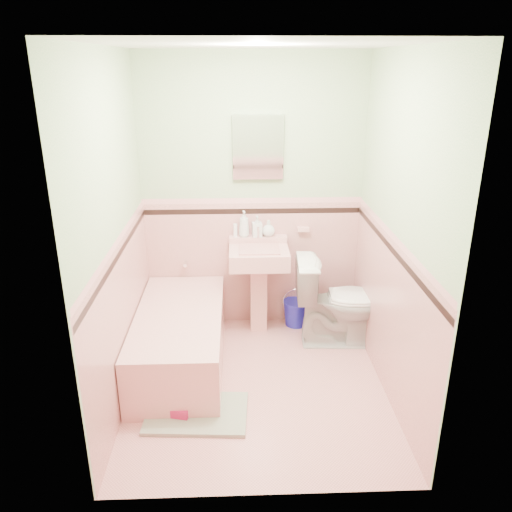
{
  "coord_description": "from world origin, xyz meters",
  "views": [
    {
      "loc": [
        -0.14,
        -3.41,
        2.4
      ],
      "look_at": [
        0.0,
        0.25,
        1.0
      ],
      "focal_mm": 35.77,
      "sensor_mm": 36.0,
      "label": 1
    }
  ],
  "objects_px": {
    "sink": "(259,291)",
    "bucket": "(296,313)",
    "bathtub": "(180,340)",
    "soap_bottle_right": "(268,228)",
    "medicine_cabinet": "(258,147)",
    "soap_bottle_left": "(244,224)",
    "toilet": "(341,301)",
    "shoe": "(178,412)",
    "soap_bottle_mid": "(257,226)"
  },
  "relations": [
    {
      "from": "medicine_cabinet",
      "to": "toilet",
      "type": "relative_size",
      "value": 0.68
    },
    {
      "from": "bathtub",
      "to": "bucket",
      "type": "xyz_separation_m",
      "value": [
        1.05,
        0.65,
        -0.1
      ]
    },
    {
      "from": "toilet",
      "to": "sink",
      "type": "bearing_deg",
      "value": 76.32
    },
    {
      "from": "soap_bottle_right",
      "to": "shoe",
      "type": "distance_m",
      "value": 1.85
    },
    {
      "from": "medicine_cabinet",
      "to": "soap_bottle_left",
      "type": "height_order",
      "value": "medicine_cabinet"
    },
    {
      "from": "soap_bottle_right",
      "to": "shoe",
      "type": "relative_size",
      "value": 0.93
    },
    {
      "from": "sink",
      "to": "shoe",
      "type": "bearing_deg",
      "value": -116.85
    },
    {
      "from": "toilet",
      "to": "soap_bottle_right",
      "type": "bearing_deg",
      "value": 60.59
    },
    {
      "from": "soap_bottle_left",
      "to": "soap_bottle_mid",
      "type": "bearing_deg",
      "value": 0.0
    },
    {
      "from": "soap_bottle_mid",
      "to": "bucket",
      "type": "height_order",
      "value": "soap_bottle_mid"
    },
    {
      "from": "shoe",
      "to": "medicine_cabinet",
      "type": "bearing_deg",
      "value": 80.11
    },
    {
      "from": "bathtub",
      "to": "sink",
      "type": "relative_size",
      "value": 1.79
    },
    {
      "from": "soap_bottle_left",
      "to": "toilet",
      "type": "xyz_separation_m",
      "value": [
        0.85,
        -0.39,
        -0.61
      ]
    },
    {
      "from": "soap_bottle_mid",
      "to": "soap_bottle_right",
      "type": "xyz_separation_m",
      "value": [
        0.1,
        0.0,
        -0.02
      ]
    },
    {
      "from": "sink",
      "to": "medicine_cabinet",
      "type": "distance_m",
      "value": 1.3
    },
    {
      "from": "bathtub",
      "to": "soap_bottle_right",
      "type": "xyz_separation_m",
      "value": [
        0.78,
        0.71,
        0.74
      ]
    },
    {
      "from": "soap_bottle_left",
      "to": "toilet",
      "type": "relative_size",
      "value": 0.3
    },
    {
      "from": "bucket",
      "to": "sink",
      "type": "bearing_deg",
      "value": -161.49
    },
    {
      "from": "bathtub",
      "to": "sink",
      "type": "height_order",
      "value": "sink"
    },
    {
      "from": "bathtub",
      "to": "soap_bottle_mid",
      "type": "height_order",
      "value": "soap_bottle_mid"
    },
    {
      "from": "sink",
      "to": "bathtub",
      "type": "bearing_deg",
      "value": -142.07
    },
    {
      "from": "soap_bottle_left",
      "to": "sink",
      "type": "bearing_deg",
      "value": -54.37
    },
    {
      "from": "bathtub",
      "to": "toilet",
      "type": "relative_size",
      "value": 1.85
    },
    {
      "from": "soap_bottle_right",
      "to": "sink",
      "type": "bearing_deg",
      "value": -117.99
    },
    {
      "from": "medicine_cabinet",
      "to": "soap_bottle_left",
      "type": "distance_m",
      "value": 0.7
    },
    {
      "from": "medicine_cabinet",
      "to": "toilet",
      "type": "xyz_separation_m",
      "value": [
        0.72,
        -0.42,
        -1.29
      ]
    },
    {
      "from": "bathtub",
      "to": "soap_bottle_left",
      "type": "relative_size",
      "value": 6.22
    },
    {
      "from": "bathtub",
      "to": "medicine_cabinet",
      "type": "height_order",
      "value": "medicine_cabinet"
    },
    {
      "from": "bathtub",
      "to": "soap_bottle_left",
      "type": "bearing_deg",
      "value": 52.19
    },
    {
      "from": "soap_bottle_mid",
      "to": "toilet",
      "type": "bearing_deg",
      "value": -28.48
    },
    {
      "from": "sink",
      "to": "soap_bottle_right",
      "type": "distance_m",
      "value": 0.59
    },
    {
      "from": "soap_bottle_right",
      "to": "bucket",
      "type": "distance_m",
      "value": 0.89
    },
    {
      "from": "toilet",
      "to": "soap_bottle_mid",
      "type": "bearing_deg",
      "value": 64.47
    },
    {
      "from": "soap_bottle_right",
      "to": "shoe",
      "type": "xyz_separation_m",
      "value": [
        -0.73,
        -1.43,
        -0.91
      ]
    },
    {
      "from": "bathtub",
      "to": "shoe",
      "type": "distance_m",
      "value": 0.74
    },
    {
      "from": "medicine_cabinet",
      "to": "shoe",
      "type": "relative_size",
      "value": 3.43
    },
    {
      "from": "sink",
      "to": "bucket",
      "type": "height_order",
      "value": "sink"
    },
    {
      "from": "medicine_cabinet",
      "to": "toilet",
      "type": "bearing_deg",
      "value": -30.59
    },
    {
      "from": "soap_bottle_mid",
      "to": "shoe",
      "type": "distance_m",
      "value": 1.82
    },
    {
      "from": "bathtub",
      "to": "bucket",
      "type": "relative_size",
      "value": 6.0
    },
    {
      "from": "bathtub",
      "to": "medicine_cabinet",
      "type": "distance_m",
      "value": 1.78
    },
    {
      "from": "bathtub",
      "to": "bucket",
      "type": "bearing_deg",
      "value": 31.95
    },
    {
      "from": "bathtub",
      "to": "soap_bottle_right",
      "type": "relative_size",
      "value": 9.98
    },
    {
      "from": "bucket",
      "to": "soap_bottle_right",
      "type": "bearing_deg",
      "value": 168.07
    },
    {
      "from": "sink",
      "to": "soap_bottle_left",
      "type": "distance_m",
      "value": 0.64
    },
    {
      "from": "bathtub",
      "to": "toilet",
      "type": "xyz_separation_m",
      "value": [
        1.4,
        0.32,
        0.18
      ]
    },
    {
      "from": "soap_bottle_mid",
      "to": "toilet",
      "type": "distance_m",
      "value": 1.01
    },
    {
      "from": "bucket",
      "to": "soap_bottle_mid",
      "type": "bearing_deg",
      "value": 171.34
    },
    {
      "from": "soap_bottle_left",
      "to": "toilet",
      "type": "height_order",
      "value": "soap_bottle_left"
    },
    {
      "from": "soap_bottle_left",
      "to": "soap_bottle_right",
      "type": "xyz_separation_m",
      "value": [
        0.22,
        0.0,
        -0.05
      ]
    }
  ]
}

